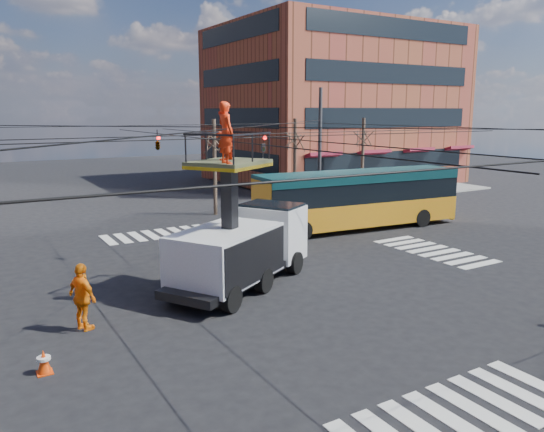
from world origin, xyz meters
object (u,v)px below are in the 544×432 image
Objects in this scene: flagger at (280,235)px; city_bus at (358,198)px; utility_truck at (242,230)px; worker_ground at (83,297)px; traffic_cone at (44,362)px.

city_bus is at bearing 88.51° from flagger.
city_bus is (10.17, 5.46, -0.40)m from utility_truck.
flagger is at bearing 7.62° from utility_truck.
city_bus is 5.89× the size of worker_ground.
traffic_cone is at bearing 124.86° from worker_ground.
utility_truck is at bearing -74.83° from flagger.
city_bus is at bearing 27.29° from traffic_cone.
worker_ground reaches higher than flagger.
city_bus is 7.40m from flagger.
traffic_cone is at bearing -83.29° from flagger.
utility_truck reaches higher than flagger.
utility_truck is 6.29m from worker_ground.
city_bus is 17.61m from worker_ground.
utility_truck is 3.71× the size of flagger.
utility_truck is at bearing -146.51° from city_bus.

